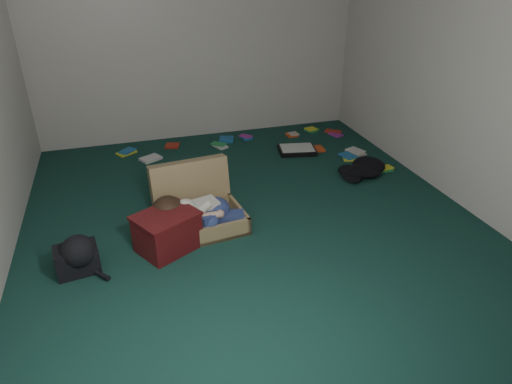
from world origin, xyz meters
TOP-DOWN VIEW (x-y plane):
  - floor at (0.00, 0.00)m, footprint 4.50×4.50m
  - wall_back at (0.00, 2.25)m, footprint 4.50×0.00m
  - wall_front at (0.00, -2.25)m, footprint 4.50×0.00m
  - wall_right at (2.00, 0.00)m, footprint 0.00×4.50m
  - suitcase at (-0.48, 0.09)m, footprint 0.79×0.77m
  - person at (-0.50, -0.09)m, footprint 0.79×0.38m
  - maroon_bin at (-0.78, -0.25)m, footprint 0.59×0.55m
  - backpack at (-1.48, -0.35)m, footprint 0.43×0.36m
  - clothing_pile at (1.37, 0.50)m, footprint 0.48×0.40m
  - paper_tray at (0.98, 1.32)m, footprint 0.49×0.40m
  - book_scatter at (0.77, 1.60)m, footprint 2.91×1.62m

SIDE VIEW (x-z plane):
  - floor at x=0.00m, z-range 0.00..0.00m
  - book_scatter at x=0.77m, z-range 0.00..0.02m
  - paper_tray at x=0.98m, z-range 0.00..0.06m
  - clothing_pile at x=1.37m, z-range 0.00..0.15m
  - backpack at x=-1.48m, z-range 0.00..0.23m
  - suitcase at x=-0.48m, z-range -0.11..0.42m
  - maroon_bin at x=-0.78m, z-range 0.00..0.33m
  - person at x=-0.50m, z-range 0.04..0.36m
  - wall_back at x=0.00m, z-range -0.95..3.55m
  - wall_front at x=0.00m, z-range -0.95..3.55m
  - wall_right at x=2.00m, z-range -0.95..3.55m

